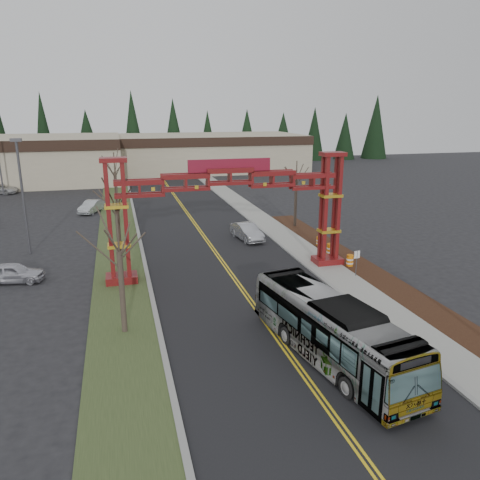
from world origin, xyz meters
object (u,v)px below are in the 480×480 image
object	(u,v)px
bare_tree_median_near	(119,252)
transit_bus	(331,330)
gateway_arch	(230,195)
barrel_mid	(330,250)
parked_car_far_b	(1,189)
silver_sedan	(247,232)
barrel_south	(350,261)
retail_building_east	(206,152)
barrel_north	(319,242)
light_pole_near	(22,189)
bare_tree_median_far	(115,172)
street_sign	(357,258)
parked_car_far_a	(92,207)
parked_car_near_a	(13,273)
bare_tree_median_mid	(117,207)
bare_tree_right_far	(296,180)

from	to	relation	value
bare_tree_median_near	transit_bus	bearing A→B (deg)	-29.59
gateway_arch	barrel_mid	distance (m)	10.84
bare_tree_median_near	parked_car_far_b	bearing A→B (deg)	108.14
parked_car_far_b	barrel_mid	distance (m)	52.20
silver_sedan	barrel_south	world-z (taller)	silver_sedan
retail_building_east	barrel_north	bearing A→B (deg)	-90.57
transit_bus	parked_car_far_b	bearing A→B (deg)	105.76
retail_building_east	gateway_arch	bearing A→B (deg)	-99.17
transit_bus	silver_sedan	world-z (taller)	transit_bus
light_pole_near	parked_car_far_b	bearing A→B (deg)	105.12
bare_tree_median_far	bare_tree_median_near	bearing A→B (deg)	-90.00
parked_car_far_b	bare_tree_median_near	world-z (taller)	bare_tree_median_near
silver_sedan	parked_car_far_b	bearing A→B (deg)	121.63
parked_car_far_b	bare_tree_median_near	size ratio (longest dim) A/B	0.73
gateway_arch	parked_car_far_b	world-z (taller)	gateway_arch
retail_building_east	bare_tree_median_near	xyz separation A→B (m)	(-18.00, -69.95, 1.18)
barrel_north	light_pole_near	bearing A→B (deg)	170.26
street_sign	transit_bus	bearing A→B (deg)	-124.10
parked_car_far_a	bare_tree_median_far	xyz separation A→B (m)	(3.00, -6.38, 4.82)
gateway_arch	silver_sedan	bearing A→B (deg)	66.70
parked_car_far_b	bare_tree_median_near	distance (m)	52.73
retail_building_east	barrel_south	bearing A→B (deg)	-90.54
gateway_arch	barrel_north	world-z (taller)	gateway_arch
parked_car_far_a	barrel_south	world-z (taller)	parked_car_far_a
transit_bus	barrel_north	size ratio (longest dim) A/B	12.71
barrel_north	barrel_mid	bearing A→B (deg)	-95.33
gateway_arch	parked_car_near_a	xyz separation A→B (m)	(-15.51, 2.07, -5.26)
parked_car_far_a	bare_tree_median_mid	bearing A→B (deg)	-59.12
bare_tree_median_far	bare_tree_right_far	xyz separation A→B (m)	(18.00, -6.48, -0.64)
retail_building_east	barrel_mid	distance (m)	60.06
parked_car_far_b	barrel_north	world-z (taller)	parked_car_far_b
parked_car_near_a	barrel_north	xyz separation A→B (m)	(24.94, 2.76, -0.27)
bare_tree_median_near	barrel_mid	size ratio (longest dim) A/B	6.27
bare_tree_median_far	barrel_mid	bearing A→B (deg)	-44.32
parked_car_far_b	bare_tree_median_near	bearing A→B (deg)	-142.07
silver_sedan	barrel_mid	world-z (taller)	silver_sedan
parked_car_far_b	barrel_mid	bearing A→B (deg)	-120.23
parked_car_near_a	gateway_arch	bearing A→B (deg)	-88.56
bare_tree_median_near	bare_tree_right_far	world-z (taller)	bare_tree_right_far
bare_tree_median_far	street_sign	world-z (taller)	bare_tree_median_far
gateway_arch	parked_car_far_a	size ratio (longest dim) A/B	4.08
light_pole_near	barrel_north	xyz separation A→B (m)	(24.93, -4.28, -5.18)
barrel_mid	parked_car_far_b	bearing A→B (deg)	129.98
transit_bus	barrel_south	size ratio (longest dim) A/B	11.36
transit_bus	bare_tree_median_near	distance (m)	11.68
gateway_arch	street_sign	xyz separation A→B (m)	(8.73, -3.32, -4.51)
bare_tree_right_far	silver_sedan	bearing A→B (deg)	-150.59
gateway_arch	barrel_north	distance (m)	11.95
retail_building_east	transit_bus	xyz separation A→B (m)	(-8.20, -75.52, -1.91)
light_pole_near	bare_tree_right_far	bearing A→B (deg)	7.02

